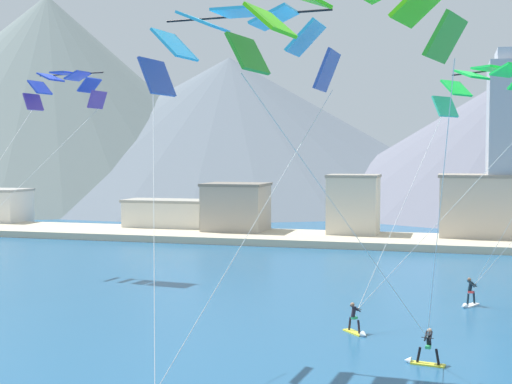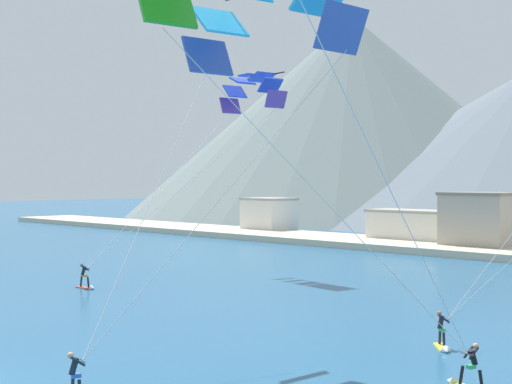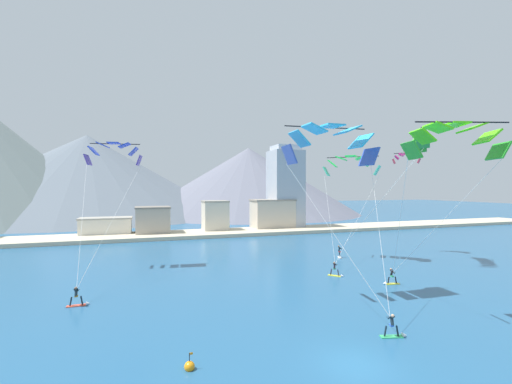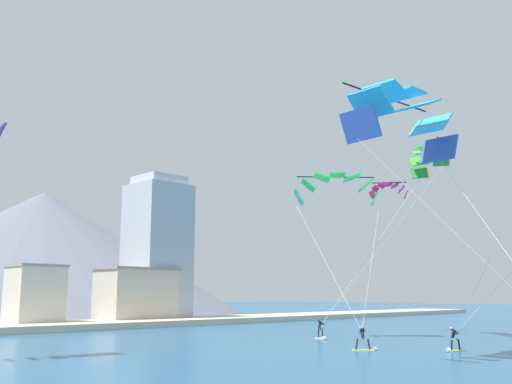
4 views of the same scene
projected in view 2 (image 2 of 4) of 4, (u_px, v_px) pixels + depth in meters
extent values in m
cylinder|color=black|center=(481.00, 380.00, 23.52)|extent=(0.24, 0.15, 0.68)
cylinder|color=black|center=(461.00, 375.00, 24.16)|extent=(0.24, 0.15, 0.68)
cube|color=#33B266|center=(471.00, 367.00, 23.83)|extent=(0.26, 0.31, 0.12)
cylinder|color=black|center=(473.00, 357.00, 23.88)|extent=(0.26, 0.42, 0.58)
cylinder|color=black|center=(474.00, 353.00, 23.73)|extent=(0.15, 0.49, 0.37)
cylinder|color=black|center=(468.00, 352.00, 23.91)|extent=(0.15, 0.49, 0.37)
cylinder|color=black|center=(468.00, 354.00, 23.71)|extent=(0.52, 0.11, 0.03)
sphere|color=tan|center=(476.00, 346.00, 23.96)|extent=(0.21, 0.21, 0.21)
cone|color=white|center=(450.00, 381.00, 24.54)|extent=(0.35, 0.40, 0.36)
cube|color=yellow|center=(442.00, 347.00, 29.75)|extent=(1.29, 1.36, 0.07)
cylinder|color=#231E28|center=(440.00, 336.00, 30.14)|extent=(0.23, 0.24, 0.68)
cylinder|color=#231E28|center=(444.00, 341.00, 29.35)|extent=(0.23, 0.24, 0.68)
cube|color=#33B266|center=(442.00, 330.00, 29.74)|extent=(0.36, 0.35, 0.12)
cylinder|color=#231E28|center=(441.00, 322.00, 29.73)|extent=(0.36, 0.35, 0.57)
cylinder|color=#231E28|center=(443.00, 318.00, 29.84)|extent=(0.41, 0.38, 0.37)
cylinder|color=#231E28|center=(444.00, 319.00, 29.62)|extent=(0.41, 0.38, 0.37)
cylinder|color=black|center=(448.00, 319.00, 29.72)|extent=(0.37, 0.41, 0.03)
sphere|color=#9E7051|center=(439.00, 313.00, 29.73)|extent=(0.21, 0.21, 0.21)
cone|color=white|center=(446.00, 351.00, 28.88)|extent=(0.47, 0.46, 0.36)
cube|color=#E54C33|center=(85.00, 288.00, 46.19)|extent=(1.46, 0.50, 0.07)
cylinder|color=#14232D|center=(81.00, 281.00, 46.45)|extent=(0.24, 0.13, 0.72)
cylinder|color=#14232D|center=(88.00, 282.00, 45.92)|extent=(0.24, 0.13, 0.72)
cube|color=orange|center=(85.00, 276.00, 46.18)|extent=(0.24, 0.31, 0.12)
cylinder|color=#14232D|center=(84.00, 271.00, 46.11)|extent=(0.23, 0.40, 0.61)
cylinder|color=#14232D|center=(84.00, 268.00, 46.26)|extent=(0.10, 0.52, 0.39)
cylinder|color=#14232D|center=(86.00, 268.00, 46.10)|extent=(0.10, 0.52, 0.39)
cylinder|color=black|center=(87.00, 268.00, 46.31)|extent=(0.52, 0.05, 0.03)
sphere|color=brown|center=(82.00, 265.00, 46.00)|extent=(0.22, 0.22, 0.22)
cone|color=white|center=(93.00, 288.00, 45.60)|extent=(0.31, 0.37, 0.36)
cylinder|color=#14232D|center=(73.00, 384.00, 23.09)|extent=(0.25, 0.17, 0.68)
cube|color=blue|center=(76.00, 376.00, 22.74)|extent=(0.28, 0.33, 0.12)
cylinder|color=#14232D|center=(74.00, 366.00, 22.70)|extent=(0.29, 0.39, 0.58)
cylinder|color=#14232D|center=(76.00, 360.00, 22.84)|extent=(0.20, 0.49, 0.37)
cylinder|color=#14232D|center=(78.00, 362.00, 22.65)|extent=(0.20, 0.49, 0.37)
cylinder|color=black|center=(83.00, 361.00, 22.84)|extent=(0.51, 0.17, 0.03)
sphere|color=tan|center=(70.00, 355.00, 22.64)|extent=(0.21, 0.21, 0.21)
cube|color=green|center=(167.00, 7.00, 21.55)|extent=(1.15, 1.91, 1.26)
cylinder|color=silver|center=(395.00, 201.00, 19.75)|extent=(0.95, 10.04, 10.47)
cylinder|color=silver|center=(322.00, 198.00, 22.75)|extent=(5.84, 8.26, 10.47)
cube|color=#5F3CA6|center=(230.00, 106.00, 56.49)|extent=(0.81, 1.81, 1.27)
cube|color=blue|center=(235.00, 92.00, 55.94)|extent=(1.23, 1.87, 1.04)
cube|color=blue|center=(243.00, 81.00, 55.11)|extent=(1.48, 1.91, 0.64)
cube|color=blue|center=(252.00, 76.00, 54.12)|extent=(1.54, 1.91, 0.13)
cube|color=blue|center=(262.00, 77.00, 53.15)|extent=(1.48, 1.91, 0.64)
cube|color=blue|center=(270.00, 85.00, 52.34)|extent=(1.21, 1.87, 1.04)
cube|color=#5F3CA6|center=(276.00, 99.00, 51.84)|extent=(0.79, 1.81, 1.27)
cylinder|color=black|center=(260.00, 77.00, 54.60)|extent=(5.78, 0.96, 0.10)
cylinder|color=silver|center=(165.00, 183.00, 51.46)|extent=(1.13, 13.72, 11.04)
cylinder|color=silver|center=(188.00, 183.00, 49.02)|extent=(5.00, 12.86, 11.04)
cube|color=#3451B0|center=(208.00, 56.00, 31.01)|extent=(0.95, 2.32, 1.65)
cube|color=#30BAEF|center=(220.00, 21.00, 30.29)|extent=(1.46, 2.35, 1.35)
cube|color=#3451B0|center=(342.00, 28.00, 25.29)|extent=(0.80, 2.32, 1.65)
cylinder|color=silver|center=(153.00, 196.00, 27.02)|extent=(3.68, 8.45, 10.43)
cylinder|color=silver|center=(221.00, 198.00, 23.99)|extent=(4.52, 8.00, 10.43)
cube|color=#A89E8E|center=(481.00, 224.00, 69.49)|extent=(6.44, 5.60, 5.53)
cube|color=slate|center=(482.00, 194.00, 69.44)|extent=(6.69, 5.83, 0.30)
cube|color=silver|center=(413.00, 229.00, 76.70)|extent=(9.34, 4.38, 3.51)
cube|color=#99958B|center=(413.00, 211.00, 76.66)|extent=(9.71, 4.55, 0.30)
cube|color=silver|center=(269.00, 217.00, 92.73)|extent=(5.72, 5.08, 4.40)
cube|color=#9D9992|center=(269.00, 199.00, 92.69)|extent=(5.94, 5.29, 0.30)
cone|color=slate|center=(353.00, 116.00, 143.44)|extent=(90.66, 90.66, 39.86)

